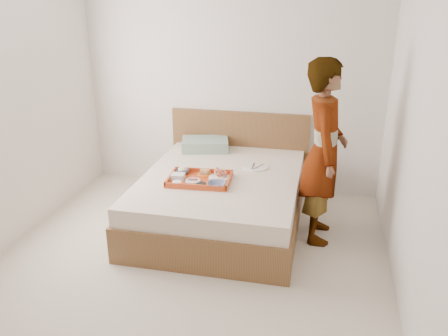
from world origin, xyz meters
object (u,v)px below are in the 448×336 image
object	(u,v)px
dinner_plate	(256,167)
person	(324,153)
bed	(221,199)
tray	(200,179)

from	to	relation	value
dinner_plate	person	world-z (taller)	person
bed	person	world-z (taller)	person
dinner_plate	person	bearing A→B (deg)	-28.10
bed	person	size ratio (longest dim) A/B	1.15
dinner_plate	person	xyz separation A→B (m)	(0.68, -0.36, 0.34)
bed	dinner_plate	bearing A→B (deg)	43.42
bed	tray	xyz separation A→B (m)	(-0.17, -0.20, 0.29)
person	dinner_plate	bearing A→B (deg)	59.57
dinner_plate	person	size ratio (longest dim) A/B	0.15
bed	person	xyz separation A→B (m)	(0.99, -0.07, 0.61)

